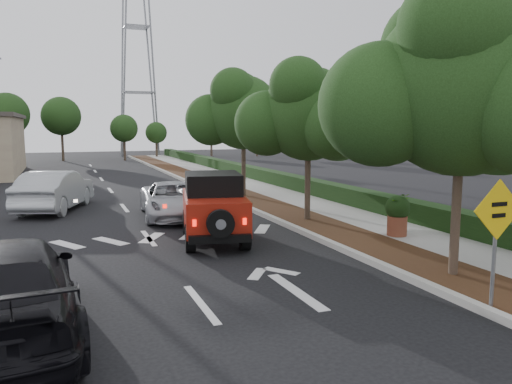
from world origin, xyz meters
TOP-DOWN VIEW (x-y plane):
  - ground at (0.00, 0.00)m, footprint 120.00×120.00m
  - curb at (4.60, 12.00)m, footprint 0.20×70.00m
  - planting_strip at (5.60, 12.00)m, footprint 1.80×70.00m
  - sidewalk at (7.50, 12.00)m, footprint 2.00×70.00m
  - hedge at (8.90, 12.00)m, footprint 0.80×70.00m
  - transmission_tower at (6.00, 48.00)m, footprint 7.00×4.00m
  - street_tree_near at (5.60, -0.50)m, footprint 3.80×3.80m
  - street_tree_mid at (5.60, 6.50)m, footprint 3.20×3.20m
  - street_tree_far at (5.60, 13.00)m, footprint 3.40×3.40m
  - red_jeep at (1.78, 5.12)m, footprint 2.38×4.03m
  - silver_suv_ahead at (1.43, 9.19)m, footprint 2.56×4.82m
  - silver_sedan_oncoming at (-2.62, 12.41)m, footprint 3.21×5.15m
  - speed_hump_sign at (4.80, -2.33)m, footprint 1.09×0.10m
  - terracotta_planter at (6.85, 3.14)m, footprint 0.73×0.73m

SIDE VIEW (x-z plane):
  - ground at x=0.00m, z-range 0.00..0.00m
  - transmission_tower at x=6.00m, z-range -14.00..14.00m
  - street_tree_near at x=5.60m, z-range -2.96..2.96m
  - street_tree_mid at x=5.60m, z-range -2.66..2.66m
  - street_tree_far at x=5.60m, z-range -2.81..2.81m
  - planting_strip at x=5.60m, z-range 0.00..0.12m
  - sidewalk at x=7.50m, z-range 0.00..0.12m
  - curb at x=4.60m, z-range 0.00..0.15m
  - hedge at x=8.90m, z-range 0.00..0.80m
  - silver_suv_ahead at x=1.43m, z-range 0.00..1.29m
  - silver_sedan_oncoming at x=-2.62m, z-range 0.00..1.60m
  - terracotta_planter at x=6.85m, z-range 0.22..1.49m
  - red_jeep at x=1.78m, z-range 0.02..1.99m
  - speed_hump_sign at x=4.80m, z-range 0.44..2.75m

